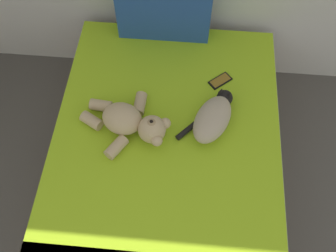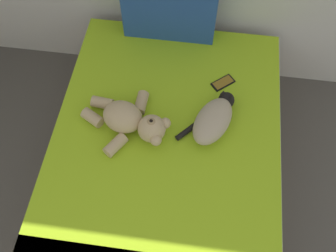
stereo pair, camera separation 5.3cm
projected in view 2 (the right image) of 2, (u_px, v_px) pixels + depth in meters
bed at (166, 160)px, 2.46m from camera, size 1.39×1.90×0.54m
patterned_cushion at (170, 6)px, 2.46m from camera, size 0.61×0.15×0.49m
cat at (214, 119)px, 2.22m from camera, size 0.36×0.42×0.15m
teddy_bear at (131, 121)px, 2.21m from camera, size 0.55×0.46×0.18m
cell_phone at (223, 83)px, 2.44m from camera, size 0.16×0.15×0.01m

